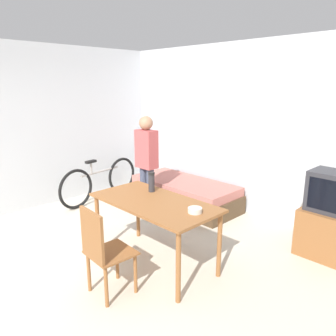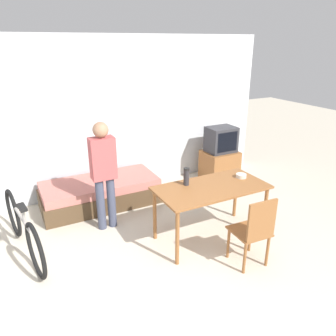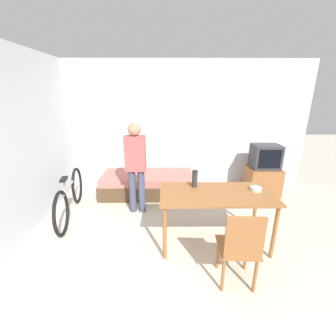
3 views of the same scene
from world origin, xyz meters
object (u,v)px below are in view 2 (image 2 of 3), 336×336
Objects in this scene: tv at (220,156)px; person_standing at (104,169)px; wooden_chair at (255,229)px; bicycle at (23,229)px; thermos_flask at (186,176)px; daybed at (101,193)px; dining_table at (211,192)px; mate_bowl at (241,176)px.

person_standing reaches higher than tv.
wooden_chair is 2.88m from bicycle.
thermos_flask is at bearing -37.85° from person_standing.
daybed is at bearing 118.48° from thermos_flask.
tv reaches higher than daybed.
wooden_chair is 2.16m from person_standing.
wooden_chair is at bearing -64.43° from daybed.
bicycle is (-3.66, -0.87, -0.12)m from tv.
dining_table is 0.40m from thermos_flask.
dining_table reaches higher than bicycle.
thermos_flask is (2.05, -0.57, 0.56)m from bicycle.
wooden_chair is 1.11m from thermos_flask.
mate_bowl is at bearing -44.69° from daybed.
dining_table is 6.16× the size of thermos_flask.
person_standing is (-0.13, -0.74, 0.70)m from daybed.
bicycle is at bearing -166.68° from tv.
wooden_chair is 6.35× the size of mate_bowl.
wooden_chair is (1.16, -2.43, 0.30)m from daybed.
dining_table reaches higher than daybed.
mate_bowl reaches higher than daybed.
wooden_chair is 3.81× the size of thermos_flask.
thermos_flask is at bearing 170.52° from mate_bowl.
mate_bowl is (-0.79, -1.58, 0.33)m from tv.
thermos_flask is at bearing 110.95° from wooden_chair.
person_standing is (-2.53, -0.73, 0.45)m from tv.
tv is 2.67m from person_standing.
mate_bowl is (1.74, -0.85, -0.12)m from person_standing.
mate_bowl is (0.82, -0.14, -0.11)m from thermos_flask.
bicycle is 2.99m from mate_bowl.
bicycle is at bearing -144.95° from daybed.
person_standing is at bearing 142.33° from dining_table.
thermos_flask is 0.84m from mate_bowl.
tv is 1.80m from mate_bowl.
tv reaches higher than thermos_flask.
person_standing is at bearing 6.99° from bicycle.
person_standing reaches higher than dining_table.
daybed is 1.81× the size of tv.
dining_table is 0.94× the size of person_standing.
bicycle is at bearing 166.10° from mate_bowl.
dining_table is 0.57m from mate_bowl.
person_standing reaches higher than bicycle.
tv is at bearing 16.05° from person_standing.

